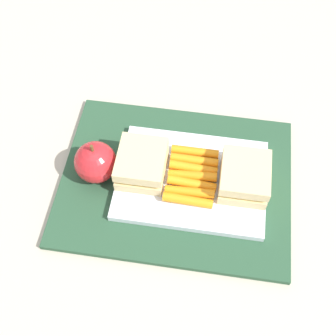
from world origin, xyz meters
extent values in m
plane|color=#B7AD99|center=(0.00, 0.00, 0.00)|extent=(2.40, 2.40, 0.00)
cube|color=#284C33|center=(0.00, 0.00, 0.01)|extent=(0.36, 0.28, 0.01)
cube|color=white|center=(-0.03, 0.00, 0.02)|extent=(0.23, 0.17, 0.01)
cube|color=#DBC189|center=(-0.10, 0.00, 0.03)|extent=(0.07, 0.08, 0.02)
cube|color=#F4CC4C|center=(-0.10, 0.00, 0.04)|extent=(0.07, 0.07, 0.01)
cube|color=#DBC189|center=(-0.10, 0.00, 0.06)|extent=(0.07, 0.08, 0.02)
cube|color=#DBC189|center=(0.05, 0.00, 0.03)|extent=(0.07, 0.08, 0.02)
cube|color=#F4CC4C|center=(0.05, 0.00, 0.04)|extent=(0.07, 0.07, 0.01)
cube|color=#DBC189|center=(0.05, 0.00, 0.06)|extent=(0.07, 0.08, 0.02)
cylinder|color=orange|center=(-0.02, -0.04, 0.03)|extent=(0.08, 0.01, 0.01)
cylinder|color=orange|center=(-0.02, -0.03, 0.03)|extent=(0.08, 0.01, 0.02)
cylinder|color=orange|center=(-0.02, -0.01, 0.03)|extent=(0.08, 0.01, 0.02)
cylinder|color=orange|center=(-0.03, 0.00, 0.03)|extent=(0.08, 0.01, 0.02)
cylinder|color=orange|center=(-0.03, 0.01, 0.03)|extent=(0.08, 0.01, 0.02)
cylinder|color=orange|center=(-0.02, 0.03, 0.03)|extent=(0.08, 0.01, 0.02)
cylinder|color=orange|center=(-0.02, 0.04, 0.03)|extent=(0.08, 0.01, 0.02)
sphere|color=red|center=(0.12, 0.01, 0.04)|extent=(0.07, 0.07, 0.07)
cylinder|color=brown|center=(0.12, 0.01, 0.08)|extent=(0.00, 0.01, 0.01)
camera|label=1|loc=(-0.04, 0.34, 0.60)|focal=46.59mm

